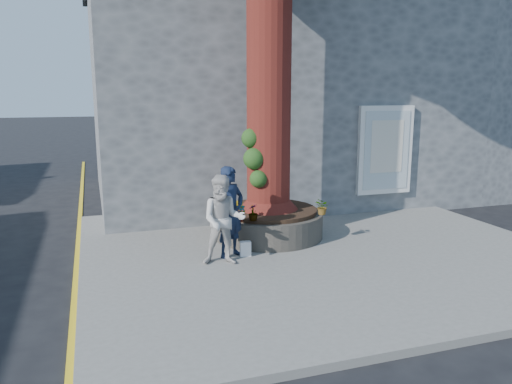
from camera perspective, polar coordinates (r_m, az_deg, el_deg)
name	(u,v)px	position (r m, az deg, el deg)	size (l,w,h in m)	color
ground	(263,278)	(8.67, 0.86, -9.83)	(120.00, 120.00, 0.00)	black
pavement	(318,249)	(10.06, 7.12, -6.50)	(9.00, 8.00, 0.12)	slate
yellow_line	(76,278)	(9.19, -19.87, -9.25)	(0.10, 30.00, 0.01)	yellow
stone_shop	(264,91)	(15.69, 0.91, 11.49)	(10.30, 8.30, 6.30)	#55585B
neighbour_shop	(474,95)	(19.82, 23.68, 10.08)	(6.00, 8.00, 6.00)	#55585B
planter	(268,223)	(10.59, 1.41, -3.51)	(2.30, 2.30, 0.60)	black
man	(231,212)	(9.19, -2.93, -2.28)	(0.62, 0.40, 1.69)	#131D34
woman	(223,220)	(8.78, -3.74, -3.23)	(0.78, 0.61, 1.61)	beige
shopping_bag	(245,249)	(9.36, -1.22, -6.50)	(0.20, 0.12, 0.28)	white
plant_a	(241,213)	(9.43, -1.71, -2.37)	(0.18, 0.12, 0.35)	gray
plant_b	(240,211)	(9.52, -1.88, -2.16)	(0.21, 0.20, 0.37)	gray
plant_c	(253,212)	(9.50, -0.32, -2.34)	(0.18, 0.18, 0.32)	gray
plant_d	(323,207)	(10.03, 7.64, -1.68)	(0.29, 0.26, 0.33)	gray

